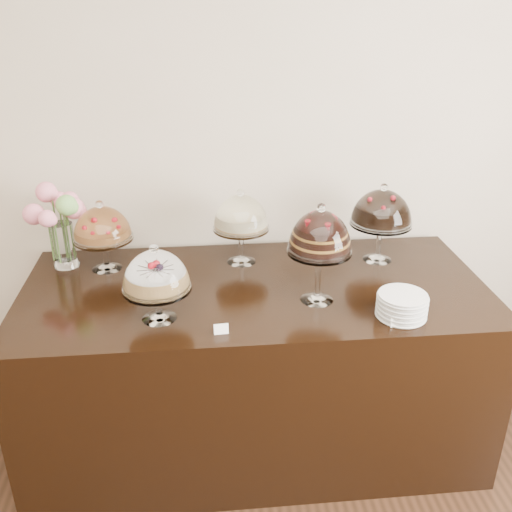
{
  "coord_description": "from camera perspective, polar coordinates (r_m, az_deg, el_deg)",
  "views": [
    {
      "loc": [
        -0.19,
        0.07,
        2.17
      ],
      "look_at": [
        0.05,
        2.4,
        1.08
      ],
      "focal_mm": 40.0,
      "sensor_mm": 36.0,
      "label": 1
    }
  ],
  "objects": [
    {
      "name": "plate_stack",
      "position": [
        2.52,
        14.38,
        -4.81
      ],
      "size": [
        0.21,
        0.21,
        0.1
      ],
      "color": "silver",
      "rests_on": "display_counter"
    },
    {
      "name": "cake_stand_fruit_tart",
      "position": [
        2.89,
        -15.14,
        2.85
      ],
      "size": [
        0.29,
        0.29,
        0.36
      ],
      "color": "white",
      "rests_on": "display_counter"
    },
    {
      "name": "cake_stand_dark_choco",
      "position": [
        2.94,
        12.47,
        4.45
      ],
      "size": [
        0.32,
        0.32,
        0.41
      ],
      "color": "white",
      "rests_on": "display_counter"
    },
    {
      "name": "cake_stand_sugar_sponge",
      "position": [
        2.39,
        -9.98,
        -1.83
      ],
      "size": [
        0.29,
        0.29,
        0.35
      ],
      "color": "white",
      "rests_on": "display_counter"
    },
    {
      "name": "cake_stand_choco_layer",
      "position": [
        2.47,
        6.41,
        2.03
      ],
      "size": [
        0.28,
        0.28,
        0.46
      ],
      "color": "white",
      "rests_on": "display_counter"
    },
    {
      "name": "wall_back",
      "position": [
        3.02,
        -2.02,
        12.08
      ],
      "size": [
        5.0,
        0.04,
        3.0
      ],
      "primitive_type": "cube",
      "color": "#BEAF99",
      "rests_on": "ground"
    },
    {
      "name": "cake_stand_cheesecake",
      "position": [
        2.86,
        -1.52,
        4.03
      ],
      "size": [
        0.28,
        0.28,
        0.4
      ],
      "color": "white",
      "rests_on": "display_counter"
    },
    {
      "name": "price_card_right",
      "position": [
        2.46,
        13.96,
        -6.4
      ],
      "size": [
        0.06,
        0.02,
        0.04
      ],
      "primitive_type": "cube",
      "rotation": [
        -0.21,
        0.0,
        0.08
      ],
      "color": "white",
      "rests_on": "display_counter"
    },
    {
      "name": "price_card_left",
      "position": [
        2.35,
        -3.5,
        -7.3
      ],
      "size": [
        0.06,
        0.02,
        0.04
      ],
      "primitive_type": "cube",
      "rotation": [
        -0.21,
        0.0,
        0.08
      ],
      "color": "white",
      "rests_on": "display_counter"
    },
    {
      "name": "flower_vase",
      "position": [
        2.97,
        -19.1,
        3.64
      ],
      "size": [
        0.29,
        0.26,
        0.43
      ],
      "color": "white",
      "rests_on": "display_counter"
    },
    {
      "name": "display_counter",
      "position": [
        2.95,
        -0.1,
        -10.74
      ],
      "size": [
        2.2,
        1.0,
        0.9
      ],
      "primitive_type": "cube",
      "color": "black",
      "rests_on": "ground"
    }
  ]
}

